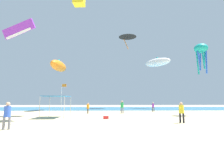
% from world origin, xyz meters
% --- Properties ---
extents(ground, '(110.00, 110.00, 0.10)m').
position_xyz_m(ground, '(0.00, 0.00, -0.05)').
color(ground, '#D1BA8C').
extents(ocean_strip, '(110.00, 18.27, 0.03)m').
position_xyz_m(ocean_strip, '(0.00, 26.90, 0.01)').
color(ocean_strip, teal).
rests_on(ocean_strip, ground).
extents(canopy_tent, '(2.63, 3.33, 2.42)m').
position_xyz_m(canopy_tent, '(-7.02, 4.74, 2.29)').
color(canopy_tent, '#B2B2B7').
rests_on(canopy_tent, ground).
extents(person_near_tent, '(0.46, 0.43, 1.83)m').
position_xyz_m(person_near_tent, '(-7.99, -3.54, 1.07)').
color(person_near_tent, slate).
rests_on(person_near_tent, ground).
extents(person_leftmost, '(0.38, 0.38, 1.59)m').
position_xyz_m(person_leftmost, '(6.55, 14.69, 0.93)').
color(person_leftmost, brown).
rests_on(person_leftmost, ground).
extents(person_central, '(0.37, 0.41, 1.57)m').
position_xyz_m(person_central, '(-4.09, 10.82, 0.92)').
color(person_central, brown).
rests_on(person_central, ground).
extents(person_rightmost, '(0.43, 0.43, 1.79)m').
position_xyz_m(person_rightmost, '(5.23, -0.31, 1.05)').
color(person_rightmost, black).
rests_on(person_rightmost, ground).
extents(person_far_shore, '(0.45, 0.45, 1.87)m').
position_xyz_m(person_far_shore, '(0.95, 10.75, 1.10)').
color(person_far_shore, slate).
rests_on(person_far_shore, ground).
extents(banner_flag, '(0.61, 0.06, 3.99)m').
position_xyz_m(banner_flag, '(-6.98, 6.90, 2.38)').
color(banner_flag, silver).
rests_on(banner_flag, ground).
extents(cooler_box, '(0.57, 0.37, 0.35)m').
position_xyz_m(cooler_box, '(-1.38, 3.20, 0.18)').
color(cooler_box, red).
rests_on(cooler_box, ground).
extents(kite_inflatable_white, '(6.56, 6.76, 2.81)m').
position_xyz_m(kite_inflatable_white, '(11.07, 27.02, 11.20)').
color(kite_inflatable_white, white).
extents(kite_octopus_teal, '(2.33, 2.33, 4.20)m').
position_xyz_m(kite_octopus_teal, '(11.56, 7.42, 8.76)').
color(kite_octopus_teal, teal).
extents(kite_parafoil_purple, '(3.86, 0.99, 2.36)m').
position_xyz_m(kite_parafoil_purple, '(-11.31, 3.62, 9.90)').
color(kite_parafoil_purple, purple).
extents(kite_delta_black, '(5.06, 5.05, 3.47)m').
position_xyz_m(kite_delta_black, '(3.78, 27.12, 18.04)').
color(kite_delta_black, black).
extents(kite_inflatable_orange, '(3.09, 7.09, 2.85)m').
position_xyz_m(kite_inflatable_orange, '(-10.87, 18.94, 8.63)').
color(kite_inflatable_orange, orange).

